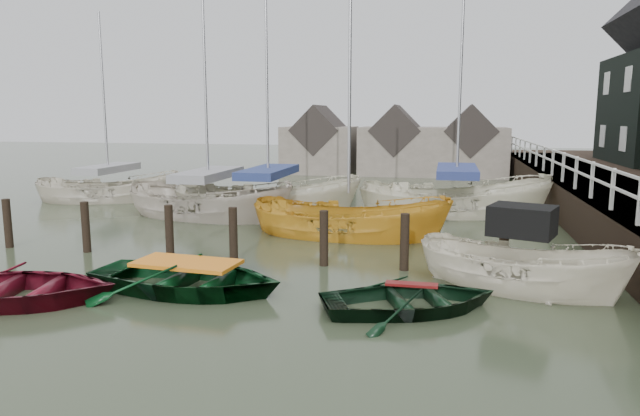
% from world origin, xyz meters
% --- Properties ---
extents(ground, '(120.00, 120.00, 0.00)m').
position_xyz_m(ground, '(0.00, 0.00, 0.00)').
color(ground, '#2E3824').
rests_on(ground, ground).
extents(pier, '(3.04, 32.00, 2.70)m').
position_xyz_m(pier, '(9.48, 10.00, 0.71)').
color(pier, black).
rests_on(pier, ground).
extents(mooring_pilings, '(13.72, 0.22, 1.80)m').
position_xyz_m(mooring_pilings, '(-1.11, 3.00, 0.50)').
color(mooring_pilings, black).
rests_on(mooring_pilings, ground).
extents(far_sheds, '(14.00, 4.08, 4.39)m').
position_xyz_m(far_sheds, '(0.83, 26.00, 1.86)').
color(far_sheds, '#665B51').
rests_on(far_sheds, ground).
extents(rowboat_red, '(4.75, 3.82, 0.87)m').
position_xyz_m(rowboat_red, '(-4.35, -1.17, 0.00)').
color(rowboat_red, '#510B18').
rests_on(rowboat_red, ground).
extents(rowboat_green, '(4.49, 3.37, 0.88)m').
position_xyz_m(rowboat_green, '(-1.20, 0.27, 0.00)').
color(rowboat_green, black).
rests_on(rowboat_green, ground).
extents(rowboat_dkgreen, '(4.17, 3.65, 0.72)m').
position_xyz_m(rowboat_dkgreen, '(3.55, 0.10, 0.00)').
color(rowboat_dkgreen, black).
rests_on(rowboat_dkgreen, ground).
extents(motorboat, '(4.84, 3.16, 2.70)m').
position_xyz_m(motorboat, '(5.75, 1.87, 0.09)').
color(motorboat, beige).
rests_on(motorboat, ground).
extents(sailboat_a, '(7.32, 3.92, 10.85)m').
position_xyz_m(sailboat_a, '(-4.39, 8.81, 0.06)').
color(sailboat_a, '#BFB3A3').
rests_on(sailboat_a, ground).
extents(sailboat_b, '(7.49, 4.30, 11.08)m').
position_xyz_m(sailboat_b, '(-2.43, 9.90, 0.06)').
color(sailboat_b, beige).
rests_on(sailboat_b, ground).
extents(sailboat_c, '(6.57, 2.97, 10.48)m').
position_xyz_m(sailboat_c, '(1.20, 6.67, 0.01)').
color(sailboat_c, gold).
rests_on(sailboat_c, ground).
extents(sailboat_d, '(7.66, 3.94, 11.91)m').
position_xyz_m(sailboat_d, '(4.53, 11.36, 0.06)').
color(sailboat_d, beige).
rests_on(sailboat_d, ground).
extents(sailboat_e, '(6.59, 4.24, 9.23)m').
position_xyz_m(sailboat_e, '(-10.35, 11.69, 0.06)').
color(sailboat_e, beige).
rests_on(sailboat_e, ground).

